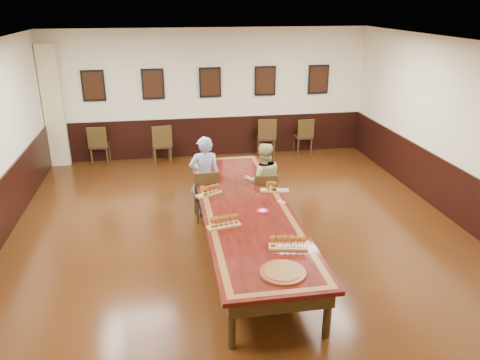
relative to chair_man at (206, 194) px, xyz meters
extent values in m
cube|color=black|center=(0.51, -1.22, -0.50)|extent=(8.00, 10.00, 0.02)
cube|color=white|center=(0.51, -1.22, 2.72)|extent=(8.00, 10.00, 0.02)
cube|color=#EFE9C8|center=(0.51, 3.79, 1.11)|extent=(8.00, 0.02, 3.20)
imported|color=#4763B2|center=(0.00, 0.10, 0.29)|extent=(0.58, 0.39, 1.55)
imported|color=#C6BF7C|center=(1.05, -0.07, 0.22)|extent=(0.72, 0.57, 1.42)
cube|color=#F75298|center=(1.11, -1.18, 0.27)|extent=(0.14, 0.17, 0.01)
cube|color=beige|center=(-3.24, 3.60, 0.96)|extent=(0.45, 0.18, 2.90)
cube|color=black|center=(0.51, 3.76, 0.01)|extent=(7.98, 0.04, 1.00)
cube|color=black|center=(4.49, -1.22, 0.01)|extent=(0.04, 9.98, 1.00)
cube|color=black|center=(0.51, -1.22, 0.23)|extent=(1.40, 5.00, 0.06)
cube|color=olive|center=(0.51, -1.22, 0.27)|extent=(1.28, 4.88, 0.00)
cube|color=black|center=(0.51, -1.22, 0.27)|extent=(1.10, 4.70, 0.00)
cube|color=black|center=(0.51, -1.22, 0.08)|extent=(1.25, 4.85, 0.18)
cylinder|color=black|center=(-0.07, -3.54, -0.14)|extent=(0.10, 0.10, 0.69)
cylinder|color=black|center=(1.09, -3.54, -0.14)|extent=(0.10, 0.10, 0.69)
cylinder|color=black|center=(-0.07, 1.10, -0.14)|extent=(0.10, 0.10, 0.69)
cylinder|color=black|center=(1.09, 1.10, -0.14)|extent=(0.10, 0.10, 0.69)
cube|color=black|center=(-2.29, 3.72, 1.41)|extent=(0.54, 0.03, 0.74)
cube|color=black|center=(-2.29, 3.70, 1.41)|extent=(0.46, 0.01, 0.64)
cube|color=black|center=(-0.89, 3.72, 1.41)|extent=(0.54, 0.03, 0.74)
cube|color=black|center=(-0.89, 3.70, 1.41)|extent=(0.46, 0.01, 0.64)
cube|color=black|center=(0.51, 3.72, 1.41)|extent=(0.54, 0.03, 0.74)
cube|color=black|center=(0.51, 3.70, 1.41)|extent=(0.46, 0.01, 0.64)
cube|color=black|center=(1.91, 3.72, 1.41)|extent=(0.54, 0.03, 0.74)
cube|color=black|center=(1.91, 3.70, 1.41)|extent=(0.46, 0.01, 0.64)
cube|color=black|center=(3.31, 3.72, 1.41)|extent=(0.54, 0.03, 0.74)
cube|color=black|center=(3.31, 3.70, 1.41)|extent=(0.46, 0.01, 0.64)
cube|color=olive|center=(-0.01, -0.69, 0.28)|extent=(0.48, 0.33, 0.03)
cube|color=olive|center=(1.11, -0.72, 0.28)|extent=(0.51, 0.24, 0.03)
cube|color=olive|center=(0.08, -1.90, 0.28)|extent=(0.51, 0.25, 0.03)
cube|color=olive|center=(0.83, -2.66, 0.28)|extent=(0.53, 0.26, 0.03)
cylinder|color=#B80C27|center=(0.74, -1.49, 0.27)|extent=(0.21, 0.21, 0.02)
cylinder|color=silver|center=(0.74, -1.49, 0.29)|extent=(0.11, 0.11, 0.01)
cylinder|color=#562311|center=(0.60, -3.25, 0.28)|extent=(0.62, 0.62, 0.04)
cylinder|color=olive|center=(0.60, -3.25, 0.31)|extent=(0.50, 0.50, 0.01)
camera|label=1|loc=(-0.71, -7.92, 3.35)|focal=35.00mm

